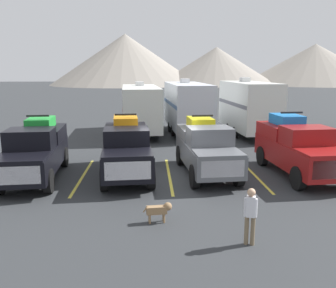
# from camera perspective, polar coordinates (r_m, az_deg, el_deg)

# --- Properties ---
(ground_plane) EXTENTS (240.00, 240.00, 0.00)m
(ground_plane) POSITION_cam_1_polar(r_m,az_deg,el_deg) (15.78, 0.25, -5.29)
(ground_plane) COLOR #2D3033
(pickup_truck_a) EXTENTS (2.41, 5.79, 2.61)m
(pickup_truck_a) POSITION_cam_1_polar(r_m,az_deg,el_deg) (16.52, -19.99, -0.87)
(pickup_truck_a) COLOR black
(pickup_truck_a) RESTS_ON ground
(pickup_truck_b) EXTENTS (2.44, 5.76, 2.61)m
(pickup_truck_b) POSITION_cam_1_polar(r_m,az_deg,el_deg) (16.07, -6.51, -0.56)
(pickup_truck_b) COLOR black
(pickup_truck_b) RESTS_ON ground
(pickup_truck_c) EXTENTS (2.40, 5.41, 2.54)m
(pickup_truck_c) POSITION_cam_1_polar(r_m,az_deg,el_deg) (16.25, 5.93, -0.51)
(pickup_truck_c) COLOR #595B60
(pickup_truck_c) RESTS_ON ground
(pickup_truck_d) EXTENTS (2.50, 5.56, 2.70)m
(pickup_truck_d) POSITION_cam_1_polar(r_m,az_deg,el_deg) (17.00, 19.62, -0.40)
(pickup_truck_d) COLOR maroon
(pickup_truck_d) RESTS_ON ground
(lot_stripe_b) EXTENTS (0.12, 5.50, 0.01)m
(lot_stripe_b) POSITION_cam_1_polar(r_m,az_deg,el_deg) (16.39, -13.18, -4.94)
(lot_stripe_b) COLOR gold
(lot_stripe_b) RESTS_ON ground
(lot_stripe_c) EXTENTS (0.12, 5.50, 0.01)m
(lot_stripe_c) POSITION_cam_1_polar(r_m,az_deg,el_deg) (16.14, 0.18, -4.88)
(lot_stripe_c) COLOR gold
(lot_stripe_c) RESTS_ON ground
(lot_stripe_d) EXTENTS (0.12, 5.50, 0.01)m
(lot_stripe_d) POSITION_cam_1_polar(r_m,az_deg,el_deg) (16.76, 13.22, -4.57)
(lot_stripe_d) COLOR gold
(lot_stripe_d) RESTS_ON ground
(lot_stripe_e) EXTENTS (0.12, 5.50, 0.01)m
(lot_stripe_e) POSITION_cam_1_polar(r_m,az_deg,el_deg) (18.17, 24.78, -4.09)
(lot_stripe_e) COLOR gold
(lot_stripe_e) RESTS_ON ground
(camper_trailer_a) EXTENTS (2.96, 8.84, 3.68)m
(camper_trailer_a) POSITION_cam_1_polar(r_m,az_deg,el_deg) (25.98, -4.31, 5.78)
(camper_trailer_a) COLOR silver
(camper_trailer_a) RESTS_ON ground
(camper_trailer_b) EXTENTS (2.95, 8.68, 3.89)m
(camper_trailer_b) POSITION_cam_1_polar(r_m,az_deg,el_deg) (26.07, 3.01, 6.05)
(camper_trailer_b) COLOR silver
(camper_trailer_b) RESTS_ON ground
(camper_trailer_c) EXTENTS (2.89, 7.99, 4.00)m
(camper_trailer_c) POSITION_cam_1_polar(r_m,az_deg,el_deg) (25.90, 12.48, 5.88)
(camper_trailer_c) COLOR silver
(camper_trailer_c) RESTS_ON ground
(person_a) EXTENTS (0.33, 0.25, 1.57)m
(person_a) POSITION_cam_1_polar(r_m,az_deg,el_deg) (9.98, 12.77, -10.42)
(person_a) COLOR #726047
(person_a) RESTS_ON ground
(dog) EXTENTS (0.89, 0.31, 0.62)m
(dog) POSITION_cam_1_polar(r_m,az_deg,el_deg) (11.27, -1.25, -10.20)
(dog) COLOR olive
(dog) RESTS_ON ground
(mountain_ridge) EXTENTS (143.84, 43.28, 14.36)m
(mountain_ridge) POSITION_cam_1_polar(r_m,az_deg,el_deg) (108.14, 2.26, 12.59)
(mountain_ridge) COLOR gray
(mountain_ridge) RESTS_ON ground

